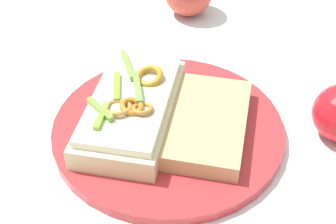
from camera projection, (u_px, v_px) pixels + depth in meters
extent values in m
plane|color=silver|center=(168.00, 132.00, 0.59)|extent=(2.00, 2.00, 0.00)
cylinder|color=#BA3134|center=(168.00, 129.00, 0.58)|extent=(0.28, 0.28, 0.01)
cube|color=beige|center=(132.00, 111.00, 0.58)|extent=(0.21, 0.15, 0.03)
cube|color=beige|center=(131.00, 99.00, 0.57)|extent=(0.19, 0.14, 0.01)
torus|color=#C27923|center=(132.00, 106.00, 0.54)|extent=(0.04, 0.04, 0.01)
torus|color=#BC833A|center=(118.00, 108.00, 0.54)|extent=(0.05, 0.05, 0.01)
torus|color=#B47E1E|center=(149.00, 76.00, 0.58)|extent=(0.04, 0.04, 0.02)
torus|color=#AA772F|center=(142.00, 109.00, 0.54)|extent=(0.03, 0.03, 0.01)
cube|color=#7FBC38|center=(102.00, 116.00, 0.53)|extent=(0.04, 0.02, 0.01)
cube|color=#79AE3D|center=(100.00, 109.00, 0.54)|extent=(0.04, 0.03, 0.01)
cube|color=#7CA641|center=(128.00, 65.00, 0.60)|extent=(0.06, 0.01, 0.01)
cube|color=#82AF2F|center=(117.00, 87.00, 0.57)|extent=(0.05, 0.01, 0.01)
cube|color=#7AA946|center=(137.00, 88.00, 0.57)|extent=(0.06, 0.01, 0.01)
cube|color=tan|center=(205.00, 123.00, 0.57)|extent=(0.18, 0.14, 0.02)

